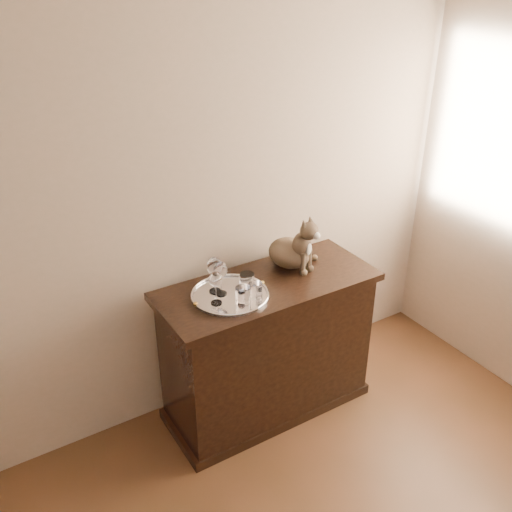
{
  "coord_description": "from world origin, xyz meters",
  "views": [
    {
      "loc": [
        -0.81,
        -0.24,
        2.4
      ],
      "look_at": [
        0.53,
        1.95,
        1.03
      ],
      "focal_mm": 40.0,
      "sensor_mm": 36.0,
      "label": 1
    }
  ],
  "objects_px": {
    "wine_glass_c": "(216,288)",
    "tumbler_a": "(255,290)",
    "tumbler_b": "(243,295)",
    "wine_glass_d": "(221,278)",
    "tray": "(230,295)",
    "cat": "(290,240)",
    "tumbler_c": "(247,281)",
    "wine_glass_b": "(215,275)",
    "sideboard": "(267,348)"
  },
  "relations": [
    {
      "from": "wine_glass_c",
      "to": "tumbler_a",
      "type": "height_order",
      "value": "wine_glass_c"
    },
    {
      "from": "wine_glass_c",
      "to": "tumbler_b",
      "type": "height_order",
      "value": "wine_glass_c"
    },
    {
      "from": "wine_glass_c",
      "to": "wine_glass_d",
      "type": "xyz_separation_m",
      "value": [
        0.06,
        0.06,
        0.0
      ]
    },
    {
      "from": "tray",
      "to": "cat",
      "type": "bearing_deg",
      "value": 13.77
    },
    {
      "from": "tray",
      "to": "tumbler_b",
      "type": "xyz_separation_m",
      "value": [
        0.02,
        -0.1,
        0.05
      ]
    },
    {
      "from": "tumbler_a",
      "to": "tray",
      "type": "bearing_deg",
      "value": 138.24
    },
    {
      "from": "wine_glass_c",
      "to": "tray",
      "type": "bearing_deg",
      "value": 18.11
    },
    {
      "from": "wine_glass_c",
      "to": "cat",
      "type": "distance_m",
      "value": 0.56
    },
    {
      "from": "tumbler_c",
      "to": "cat",
      "type": "xyz_separation_m",
      "value": [
        0.33,
        0.1,
        0.11
      ]
    },
    {
      "from": "wine_glass_c",
      "to": "tumbler_c",
      "type": "bearing_deg",
      "value": 11.39
    },
    {
      "from": "wine_glass_b",
      "to": "sideboard",
      "type": "bearing_deg",
      "value": -12.21
    },
    {
      "from": "tray",
      "to": "wine_glass_c",
      "type": "distance_m",
      "value": 0.14
    },
    {
      "from": "sideboard",
      "to": "cat",
      "type": "relative_size",
      "value": 3.72
    },
    {
      "from": "tray",
      "to": "cat",
      "type": "xyz_separation_m",
      "value": [
        0.44,
        0.11,
        0.16
      ]
    },
    {
      "from": "tray",
      "to": "tumbler_a",
      "type": "height_order",
      "value": "tumbler_a"
    },
    {
      "from": "sideboard",
      "to": "tumbler_b",
      "type": "xyz_separation_m",
      "value": [
        -0.21,
        -0.1,
        0.48
      ]
    },
    {
      "from": "wine_glass_b",
      "to": "tumbler_b",
      "type": "height_order",
      "value": "wine_glass_b"
    },
    {
      "from": "tumbler_b",
      "to": "wine_glass_c",
      "type": "bearing_deg",
      "value": 150.37
    },
    {
      "from": "sideboard",
      "to": "tumbler_c",
      "type": "height_order",
      "value": "tumbler_c"
    },
    {
      "from": "tray",
      "to": "tumbler_b",
      "type": "relative_size",
      "value": 4.64
    },
    {
      "from": "sideboard",
      "to": "wine_glass_c",
      "type": "distance_m",
      "value": 0.62
    },
    {
      "from": "wine_glass_b",
      "to": "wine_glass_c",
      "type": "distance_m",
      "value": 0.11
    },
    {
      "from": "sideboard",
      "to": "tumbler_b",
      "type": "height_order",
      "value": "tumbler_b"
    },
    {
      "from": "wine_glass_b",
      "to": "tumbler_c",
      "type": "bearing_deg",
      "value": -21.18
    },
    {
      "from": "tumbler_a",
      "to": "tumbler_c",
      "type": "xyz_separation_m",
      "value": [
        0.01,
        0.1,
        0.0
      ]
    },
    {
      "from": "cat",
      "to": "wine_glass_b",
      "type": "bearing_deg",
      "value": 165.54
    },
    {
      "from": "tray",
      "to": "tumbler_c",
      "type": "xyz_separation_m",
      "value": [
        0.11,
        0.01,
        0.05
      ]
    },
    {
      "from": "wine_glass_d",
      "to": "sideboard",
      "type": "bearing_deg",
      "value": -5.27
    },
    {
      "from": "tray",
      "to": "wine_glass_b",
      "type": "xyz_separation_m",
      "value": [
        -0.05,
        0.07,
        0.1
      ]
    },
    {
      "from": "cat",
      "to": "sideboard",
      "type": "bearing_deg",
      "value": -172.88
    },
    {
      "from": "sideboard",
      "to": "wine_glass_c",
      "type": "xyz_separation_m",
      "value": [
        -0.33,
        -0.04,
        0.52
      ]
    },
    {
      "from": "sideboard",
      "to": "tumbler_b",
      "type": "bearing_deg",
      "value": -153.95
    },
    {
      "from": "tumbler_b",
      "to": "cat",
      "type": "distance_m",
      "value": 0.48
    },
    {
      "from": "wine_glass_d",
      "to": "tumbler_a",
      "type": "relative_size",
      "value": 2.31
    },
    {
      "from": "tray",
      "to": "wine_glass_d",
      "type": "bearing_deg",
      "value": 135.63
    },
    {
      "from": "tumbler_a",
      "to": "cat",
      "type": "distance_m",
      "value": 0.41
    },
    {
      "from": "tumbler_b",
      "to": "sideboard",
      "type": "bearing_deg",
      "value": 26.05
    },
    {
      "from": "tumbler_a",
      "to": "cat",
      "type": "relative_size",
      "value": 0.25
    },
    {
      "from": "sideboard",
      "to": "wine_glass_d",
      "type": "distance_m",
      "value": 0.59
    },
    {
      "from": "wine_glass_d",
      "to": "tumbler_b",
      "type": "xyz_separation_m",
      "value": [
        0.05,
        -0.13,
        -0.05
      ]
    },
    {
      "from": "tray",
      "to": "tumbler_a",
      "type": "bearing_deg",
      "value": -41.76
    },
    {
      "from": "tumbler_b",
      "to": "cat",
      "type": "relative_size",
      "value": 0.27
    },
    {
      "from": "wine_glass_d",
      "to": "tumbler_c",
      "type": "height_order",
      "value": "wine_glass_d"
    },
    {
      "from": "sideboard",
      "to": "tumbler_a",
      "type": "bearing_deg",
      "value": -145.35
    },
    {
      "from": "tumbler_b",
      "to": "wine_glass_b",
      "type": "bearing_deg",
      "value": 112.57
    },
    {
      "from": "wine_glass_b",
      "to": "wine_glass_d",
      "type": "bearing_deg",
      "value": -67.73
    },
    {
      "from": "wine_glass_c",
      "to": "tumbler_b",
      "type": "distance_m",
      "value": 0.14
    },
    {
      "from": "tray",
      "to": "wine_glass_c",
      "type": "bearing_deg",
      "value": -161.89
    },
    {
      "from": "tray",
      "to": "wine_glass_d",
      "type": "xyz_separation_m",
      "value": [
        -0.03,
        0.03,
        0.1
      ]
    },
    {
      "from": "wine_glass_d",
      "to": "tumbler_c",
      "type": "distance_m",
      "value": 0.15
    }
  ]
}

